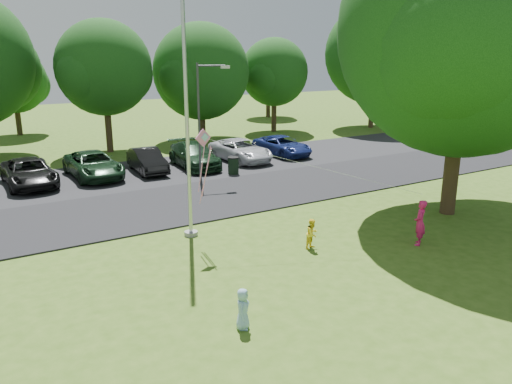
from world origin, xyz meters
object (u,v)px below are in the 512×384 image
child_yellow (312,234)px  child_blue (243,309)px  trash_can (233,166)px  street_lamp (203,111)px  kite (210,152)px  flagpole (187,124)px  woman (420,223)px  big_tree (466,36)px

child_yellow → child_blue: bearing=-163.9°
child_blue → trash_can: bearing=10.4°
street_lamp → child_blue: bearing=-95.9°
street_lamp → trash_can: (1.86, 0.27, -3.15)m
street_lamp → kite: street_lamp is taller
flagpole → woman: size_ratio=6.13×
child_blue → kite: kite is taller
flagpole → woman: bearing=-37.4°
street_lamp → big_tree: bearing=-43.3°
woman → kite: (-6.29, 3.74, 2.54)m
flagpole → child_yellow: (3.09, -3.32, -3.63)m
child_yellow → kite: bearing=124.6°
child_blue → big_tree: bearing=-35.7°
flagpole → child_yellow: 5.82m
flagpole → big_tree: size_ratio=0.80×
trash_can → big_tree: bearing=-67.9°
street_lamp → trash_can: 3.67m
big_tree → kite: 10.97m
big_tree → child_yellow: (-7.25, -0.12, -6.66)m
street_lamp → trash_can: bearing=24.4°
woman → child_yellow: bearing=-66.2°
woman → child_blue: (-8.10, -1.65, -0.29)m
child_yellow → child_blue: size_ratio=1.01×
big_tree → woman: size_ratio=7.63×
trash_can → big_tree: big_tree is taller
street_lamp → big_tree: (6.26, -10.55, 3.54)m
child_yellow → big_tree: bearing=-18.4°
child_yellow → woman: bearing=-45.2°
flagpole → child_blue: bearing=-103.2°
big_tree → street_lamp: bearing=120.7°
trash_can → kite: kite is taller
kite → big_tree: bearing=-17.8°
street_lamp → woman: size_ratio=3.73×
flagpole → kite: size_ratio=1.48×
big_tree → child_blue: size_ratio=11.78×
flagpole → kite: flagpole is taller
trash_can → child_yellow: child_yellow is taller
big_tree → flagpole: bearing=162.8°
kite → street_lamp: bearing=59.1°
street_lamp → child_blue: street_lamp is taller
kite → woman: bearing=-37.6°
street_lamp → woman: 12.90m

